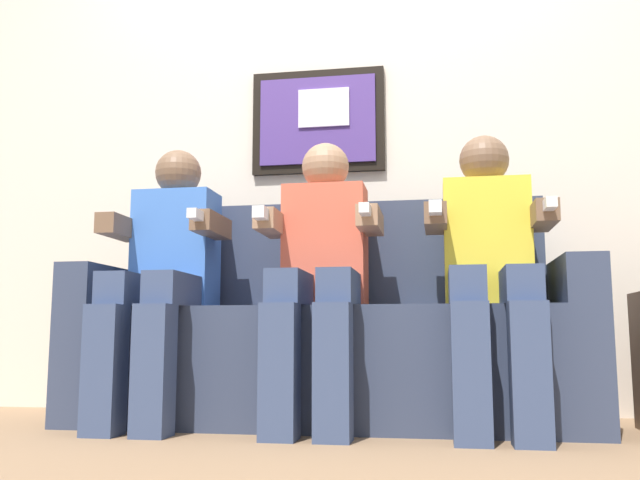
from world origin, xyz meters
name	(u,v)px	position (x,y,z in m)	size (l,w,h in m)	color
ground_plane	(313,436)	(0.00, 0.00, 0.00)	(5.72, 5.72, 0.00)	#8C6B4C
back_wall_assembly	(341,133)	(0.00, 0.76, 1.30)	(4.40, 0.10, 2.60)	beige
couch	(328,343)	(0.00, 0.33, 0.31)	(2.00, 0.58, 0.90)	#333D56
person_on_left	(164,268)	(-0.62, 0.16, 0.61)	(0.46, 0.56, 1.11)	#3F72CC
person_in_middle	(320,265)	(0.00, 0.16, 0.61)	(0.46, 0.56, 1.11)	#D8593F
person_on_right	(490,262)	(0.62, 0.16, 0.61)	(0.46, 0.56, 1.11)	yellow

